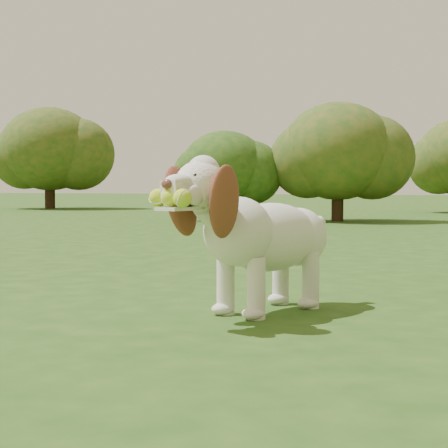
% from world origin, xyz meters
% --- Properties ---
extents(ground, '(80.00, 80.00, 0.00)m').
position_xyz_m(ground, '(0.00, 0.00, 0.00)').
color(ground, '#214413').
rests_on(ground, ground).
extents(dog, '(0.60, 1.05, 0.70)m').
position_xyz_m(dog, '(-0.29, -0.43, 0.37)').
color(dog, silver).
rests_on(dog, ground).
extents(shrub_a, '(1.39, 1.39, 1.44)m').
position_xyz_m(shrub_a, '(-3.83, 7.44, 0.85)').
color(shrub_a, '#382314').
rests_on(shrub_a, ground).
extents(shrub_g, '(2.38, 2.38, 2.46)m').
position_xyz_m(shrub_g, '(-10.19, 11.48, 1.45)').
color(shrub_g, '#382314').
rests_on(shrub_g, ground).
extents(shrub_b, '(1.82, 1.82, 1.89)m').
position_xyz_m(shrub_b, '(-2.14, 8.06, 1.11)').
color(shrub_b, '#382314').
rests_on(shrub_b, ground).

